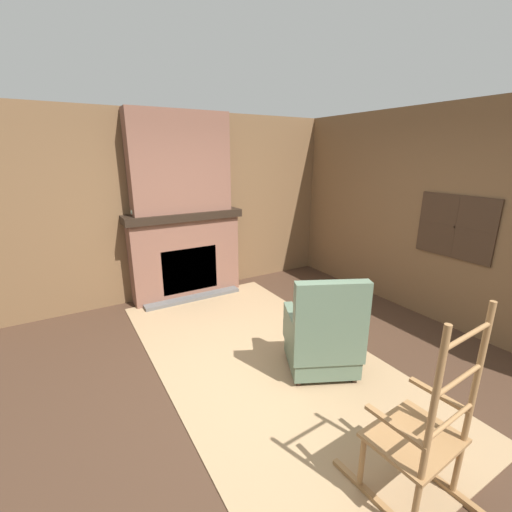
# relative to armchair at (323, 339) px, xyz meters

# --- Properties ---
(ground_plane) EXTENTS (14.00, 14.00, 0.00)m
(ground_plane) POSITION_rel_armchair_xyz_m (-0.23, -0.47, -0.37)
(ground_plane) COLOR #3D281C
(wood_panel_wall_left) EXTENTS (0.06, 5.61, 2.69)m
(wood_panel_wall_left) POSITION_rel_armchair_xyz_m (-2.76, -0.47, 0.97)
(wood_panel_wall_left) COLOR brown
(wood_panel_wall_left) RESTS_ON ground
(wood_panel_wall_back) EXTENTS (5.61, 0.09, 2.69)m
(wood_panel_wall_back) POSITION_rel_armchair_xyz_m (-0.22, 2.06, 0.97)
(wood_panel_wall_back) COLOR brown
(wood_panel_wall_back) RESTS_ON ground
(fireplace_hearth) EXTENTS (0.54, 1.71, 1.30)m
(fireplace_hearth) POSITION_rel_armchair_xyz_m (-2.56, -0.47, 0.27)
(fireplace_hearth) COLOR brown
(fireplace_hearth) RESTS_ON ground
(chimney_breast) EXTENTS (0.29, 1.41, 1.38)m
(chimney_breast) POSITION_rel_armchair_xyz_m (-2.57, -0.47, 1.61)
(chimney_breast) COLOR brown
(chimney_breast) RESTS_ON fireplace_hearth
(area_rug) EXTENTS (4.00, 2.10, 0.01)m
(area_rug) POSITION_rel_armchair_xyz_m (-0.49, -0.38, -0.37)
(area_rug) COLOR #997A56
(area_rug) RESTS_ON ground
(armchair) EXTENTS (0.86, 0.88, 1.04)m
(armchair) POSITION_rel_armchair_xyz_m (0.00, 0.00, 0.00)
(armchair) COLOR #516651
(armchair) RESTS_ON ground
(rocking_chair) EXTENTS (0.83, 0.56, 1.35)m
(rocking_chair) POSITION_rel_armchair_xyz_m (1.30, -0.37, 0.07)
(rocking_chair) COLOR olive
(rocking_chair) RESTS_ON ground
(firewood_stack) EXTENTS (0.51, 0.51, 0.25)m
(firewood_stack) POSITION_rel_armchair_xyz_m (-0.89, 0.92, -0.26)
(firewood_stack) COLOR brown
(firewood_stack) RESTS_ON ground
(oil_lamp_vase) EXTENTS (0.11, 0.11, 0.29)m
(oil_lamp_vase) POSITION_rel_armchair_xyz_m (-2.60, -1.14, 1.03)
(oil_lamp_vase) COLOR #99B29E
(oil_lamp_vase) RESTS_ON fireplace_hearth
(storage_case) EXTENTS (0.14, 0.24, 0.13)m
(storage_case) POSITION_rel_armchair_xyz_m (-2.60, 0.12, 0.99)
(storage_case) COLOR brown
(storage_case) RESTS_ON fireplace_hearth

